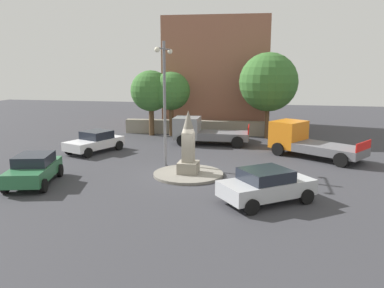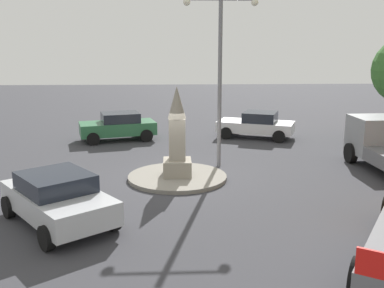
{
  "view_description": "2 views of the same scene",
  "coord_description": "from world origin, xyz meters",
  "px_view_note": "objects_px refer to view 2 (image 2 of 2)",
  "views": [
    {
      "loc": [
        19.43,
        4.2,
        5.67
      ],
      "look_at": [
        0.73,
        0.35,
        1.85
      ],
      "focal_mm": 36.62,
      "sensor_mm": 36.0,
      "label": 1
    },
    {
      "loc": [
        0.17,
        15.91,
        4.91
      ],
      "look_at": [
        -0.54,
        0.16,
        1.37
      ],
      "focal_mm": 41.57,
      "sensor_mm": 36.0,
      "label": 2
    }
  ],
  "objects_px": {
    "car_green_parked_left": "(118,126)",
    "car_silver_waiting": "(57,198)",
    "streetlamp": "(220,61)",
    "car_white_far_side": "(257,125)",
    "monument": "(177,139)"
  },
  "relations": [
    {
      "from": "car_green_parked_left",
      "to": "car_white_far_side",
      "type": "relative_size",
      "value": 0.96
    },
    {
      "from": "monument",
      "to": "streetlamp",
      "type": "relative_size",
      "value": 0.47
    },
    {
      "from": "monument",
      "to": "car_green_parked_left",
      "type": "distance_m",
      "value": 7.67
    },
    {
      "from": "streetlamp",
      "to": "car_green_parked_left",
      "type": "xyz_separation_m",
      "value": [
        4.71,
        -5.31,
        -3.5
      ]
    },
    {
      "from": "monument",
      "to": "car_white_far_side",
      "type": "height_order",
      "value": "monument"
    },
    {
      "from": "streetlamp",
      "to": "car_white_far_side",
      "type": "distance_m",
      "value": 7.11
    },
    {
      "from": "monument",
      "to": "car_silver_waiting",
      "type": "bearing_deg",
      "value": 50.4
    },
    {
      "from": "car_green_parked_left",
      "to": "car_white_far_side",
      "type": "xyz_separation_m",
      "value": [
        -7.33,
        -0.28,
        -0.04
      ]
    },
    {
      "from": "streetlamp",
      "to": "car_silver_waiting",
      "type": "bearing_deg",
      "value": 48.67
    },
    {
      "from": "streetlamp",
      "to": "car_green_parked_left",
      "type": "distance_m",
      "value": 7.91
    },
    {
      "from": "monument",
      "to": "streetlamp",
      "type": "bearing_deg",
      "value": -135.08
    },
    {
      "from": "car_green_parked_left",
      "to": "car_silver_waiting",
      "type": "height_order",
      "value": "car_green_parked_left"
    },
    {
      "from": "car_silver_waiting",
      "to": "car_white_far_side",
      "type": "bearing_deg",
      "value": -124.12
    },
    {
      "from": "car_green_parked_left",
      "to": "car_silver_waiting",
      "type": "distance_m",
      "value": 11.12
    },
    {
      "from": "streetlamp",
      "to": "car_white_far_side",
      "type": "xyz_separation_m",
      "value": [
        -2.61,
        -5.58,
        -3.54
      ]
    }
  ]
}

